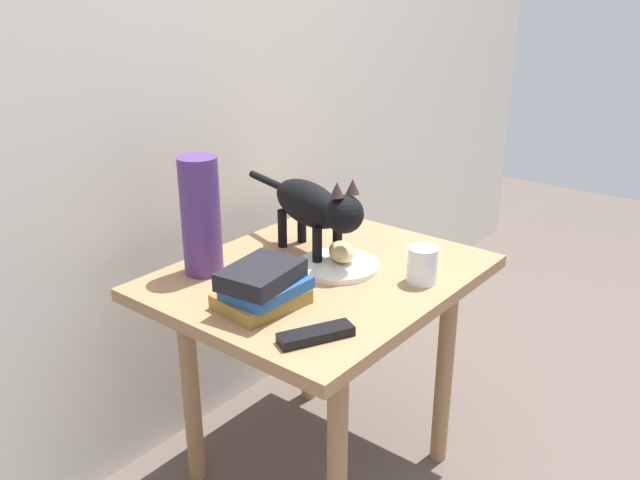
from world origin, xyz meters
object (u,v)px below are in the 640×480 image
object	(u,v)px
side_table	(320,302)
book_stack	(263,287)
cat	(315,207)
green_vase	(201,216)
plate	(338,266)
bread_roll	(342,252)
tv_remote	(316,335)
candle_jar	(422,267)

from	to	relation	value
side_table	book_stack	distance (m)	0.26
cat	green_vase	bearing A→B (deg)	148.16
plate	bread_roll	distance (m)	0.03
tv_remote	side_table	bearing A→B (deg)	63.77
plate	tv_remote	world-z (taller)	tv_remote
plate	candle_jar	bearing A→B (deg)	-73.76
green_vase	tv_remote	distance (m)	0.44
cat	candle_jar	distance (m)	0.30
bread_roll	tv_remote	world-z (taller)	bread_roll
book_stack	candle_jar	size ratio (longest dim) A/B	2.27
side_table	candle_jar	bearing A→B (deg)	-65.82
book_stack	tv_remote	size ratio (longest dim) A/B	1.29
book_stack	tv_remote	world-z (taller)	book_stack
cat	green_vase	world-z (taller)	green_vase
side_table	book_stack	xyz separation A→B (m)	(-0.22, -0.02, 0.13)
side_table	bread_roll	bearing A→B (deg)	-24.42
tv_remote	cat	bearing A→B (deg)	65.90
green_vase	bread_roll	bearing A→B (deg)	-46.17
book_stack	candle_jar	xyz separation A→B (m)	(0.32, -0.20, -0.01)
bread_roll	candle_jar	world-z (taller)	candle_jar
bread_roll	candle_jar	bearing A→B (deg)	-76.97
green_vase	cat	bearing A→B (deg)	-31.84
green_vase	plate	bearing A→B (deg)	-47.59
side_table	candle_jar	xyz separation A→B (m)	(0.10, -0.22, 0.12)
side_table	book_stack	bearing A→B (deg)	-174.31
cat	green_vase	distance (m)	0.28
green_vase	candle_jar	xyz separation A→B (m)	(0.27, -0.43, -0.10)
plate	cat	world-z (taller)	cat
book_stack	plate	bearing A→B (deg)	-0.25
side_table	plate	xyz separation A→B (m)	(0.04, -0.02, 0.09)
bread_roll	book_stack	bearing A→B (deg)	179.52
side_table	cat	distance (m)	0.23
green_vase	candle_jar	size ratio (longest dim) A/B	3.29
tv_remote	book_stack	bearing A→B (deg)	104.74
candle_jar	book_stack	bearing A→B (deg)	148.19
bread_roll	green_vase	world-z (taller)	green_vase
side_table	tv_remote	distance (m)	0.34
bread_roll	book_stack	distance (m)	0.27
candle_jar	tv_remote	size ratio (longest dim) A/B	0.57
plate	book_stack	size ratio (longest dim) A/B	1.03
cat	tv_remote	world-z (taller)	cat
bread_roll	plate	bearing A→B (deg)	174.43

